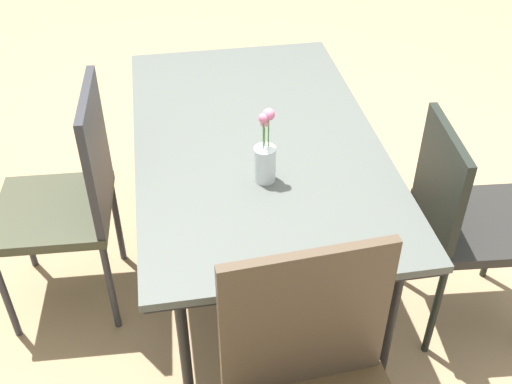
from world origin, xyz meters
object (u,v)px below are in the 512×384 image
at_px(dining_table, 256,147).
at_px(chair_far_side, 71,193).
at_px(flower_vase, 265,157).
at_px(chair_near_left, 465,215).

xyz_separation_m(dining_table, chair_far_side, (0.01, 0.72, -0.14)).
height_order(dining_table, flower_vase, flower_vase).
xyz_separation_m(dining_table, chair_near_left, (-0.34, -0.73, -0.16)).
xyz_separation_m(chair_far_side, flower_vase, (-0.28, -0.70, 0.28)).
xyz_separation_m(dining_table, flower_vase, (-0.26, 0.01, 0.14)).
bearing_deg(chair_near_left, flower_vase, -91.12).
bearing_deg(flower_vase, chair_far_side, 68.38).
height_order(chair_near_left, chair_far_side, chair_far_side).
distance_m(chair_near_left, flower_vase, 0.80).
bearing_deg(dining_table, chair_near_left, -115.19).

